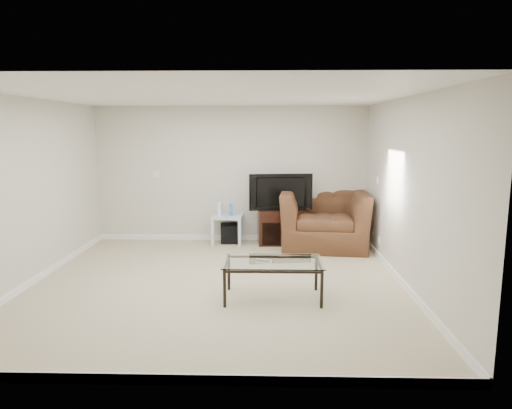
{
  "coord_description": "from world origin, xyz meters",
  "views": [
    {
      "loc": [
        0.69,
        -5.93,
        2.08
      ],
      "look_at": [
        0.5,
        1.2,
        0.9
      ],
      "focal_mm": 32.0,
      "sensor_mm": 36.0,
      "label": 1
    }
  ],
  "objects_px": {
    "subwoofer": "(230,233)",
    "recliner": "(324,210)",
    "television": "(280,191)",
    "coffee_table": "(273,280)",
    "side_table": "(228,229)",
    "tv_stand": "(279,226)"
  },
  "relations": [
    {
      "from": "television",
      "to": "recliner",
      "type": "bearing_deg",
      "value": -21.61
    },
    {
      "from": "television",
      "to": "recliner",
      "type": "relative_size",
      "value": 0.69
    },
    {
      "from": "recliner",
      "to": "coffee_table",
      "type": "bearing_deg",
      "value": -105.18
    },
    {
      "from": "subwoofer",
      "to": "coffee_table",
      "type": "xyz_separation_m",
      "value": [
        0.77,
        -2.81,
        0.06
      ]
    },
    {
      "from": "television",
      "to": "side_table",
      "type": "relative_size",
      "value": 1.95
    },
    {
      "from": "side_table",
      "to": "coffee_table",
      "type": "height_order",
      "value": "side_table"
    },
    {
      "from": "tv_stand",
      "to": "subwoofer",
      "type": "xyz_separation_m",
      "value": [
        -0.92,
        0.02,
        -0.14
      ]
    },
    {
      "from": "tv_stand",
      "to": "coffee_table",
      "type": "relative_size",
      "value": 0.63
    },
    {
      "from": "television",
      "to": "coffee_table",
      "type": "xyz_separation_m",
      "value": [
        -0.15,
        -2.76,
        -0.73
      ]
    },
    {
      "from": "television",
      "to": "subwoofer",
      "type": "height_order",
      "value": "television"
    },
    {
      "from": "television",
      "to": "subwoofer",
      "type": "relative_size",
      "value": 3.23
    },
    {
      "from": "television",
      "to": "recliner",
      "type": "height_order",
      "value": "recliner"
    },
    {
      "from": "subwoofer",
      "to": "recliner",
      "type": "height_order",
      "value": "recliner"
    },
    {
      "from": "television",
      "to": "coffee_table",
      "type": "height_order",
      "value": "television"
    },
    {
      "from": "recliner",
      "to": "side_table",
      "type": "bearing_deg",
      "value": 177.31
    },
    {
      "from": "tv_stand",
      "to": "side_table",
      "type": "bearing_deg",
      "value": 175.39
    },
    {
      "from": "subwoofer",
      "to": "recliner",
      "type": "xyz_separation_m",
      "value": [
        1.7,
        -0.25,
        0.48
      ]
    },
    {
      "from": "side_table",
      "to": "coffee_table",
      "type": "xyz_separation_m",
      "value": [
        0.8,
        -2.79,
        -0.02
      ]
    },
    {
      "from": "recliner",
      "to": "coffee_table",
      "type": "distance_m",
      "value": 2.76
    },
    {
      "from": "television",
      "to": "subwoofer",
      "type": "bearing_deg",
      "value": 169.27
    },
    {
      "from": "subwoofer",
      "to": "tv_stand",
      "type": "bearing_deg",
      "value": -1.28
    },
    {
      "from": "tv_stand",
      "to": "coffee_table",
      "type": "distance_m",
      "value": 2.8
    }
  ]
}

